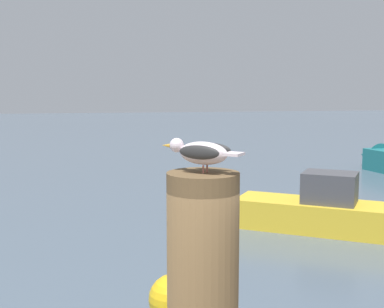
% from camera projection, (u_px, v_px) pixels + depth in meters
% --- Properties ---
extents(mooring_post, '(0.32, 0.32, 0.94)m').
position_uv_depth(mooring_post, '(203.00, 277.00, 2.32)').
color(mooring_post, brown).
rests_on(mooring_post, harbor_quay).
extents(seagull, '(0.33, 0.29, 0.14)m').
position_uv_depth(seagull, '(202.00, 152.00, 2.26)').
color(seagull, '#C67060').
rests_on(seagull, mooring_post).
extents(boat_yellow, '(5.05, 3.91, 1.39)m').
position_uv_depth(boat_yellow, '(376.00, 218.00, 10.38)').
color(boat_yellow, yellow).
rests_on(boat_yellow, ground_plane).
extents(channel_buoy, '(0.56, 0.56, 1.33)m').
position_uv_depth(channel_buoy, '(173.00, 308.00, 5.90)').
color(channel_buoy, yellow).
rests_on(channel_buoy, ground_plane).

